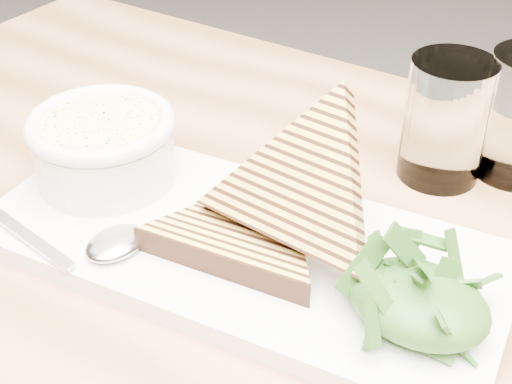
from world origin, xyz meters
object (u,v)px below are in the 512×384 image
Objects in this scene: platter at (242,247)px; soup_bowl at (105,154)px; glass_near at (446,120)px; table_top at (258,291)px.

soup_bowl is (-0.15, 0.00, 0.03)m from platter.
soup_bowl is at bearing -139.38° from glass_near.
glass_near is (0.08, 0.20, 0.05)m from platter.
soup_bowl is at bearing 176.04° from table_top.
glass_near is at bearing 40.62° from soup_bowl.
glass_near is at bearing 67.69° from platter.
glass_near reaches higher than soup_bowl.
table_top is at bearing -3.96° from soup_bowl.
glass_near is (0.06, 0.21, 0.08)m from table_top.
soup_bowl reaches higher than table_top.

